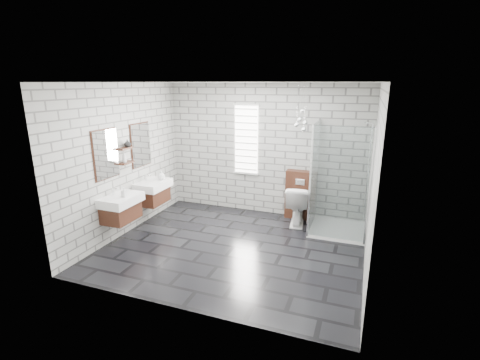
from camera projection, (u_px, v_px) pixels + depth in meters
The scene contains 20 objects.
floor at pixel (234, 247), 5.92m from camera, with size 4.20×3.60×0.02m, color black.
ceiling at pixel (233, 82), 5.18m from camera, with size 4.20×3.60×0.02m, color white.
wall_back at pixel (265, 150), 7.19m from camera, with size 4.20×0.02×2.70m, color #A7A7A2.
wall_front at pixel (175, 206), 3.91m from camera, with size 4.20×0.02×2.70m, color #A7A7A2.
wall_left at pixel (124, 160), 6.25m from camera, with size 0.02×3.60×2.70m, color #A7A7A2.
wall_right at pixel (374, 183), 4.85m from camera, with size 0.02×3.60×2.70m, color #A7A7A2.
vanity_left at pixel (119, 201), 5.92m from camera, with size 0.47×0.70×1.57m.
vanity_right at pixel (152, 186), 6.79m from camera, with size 0.47×0.70×1.57m.
shelf_lower at pixel (126, 163), 6.19m from camera, with size 0.14×0.30×0.03m, color #442215.
shelf_upper at pixel (125, 148), 6.12m from camera, with size 0.14×0.30×0.03m, color #442215.
window at pixel (246, 140), 7.24m from camera, with size 0.56×0.05×1.48m.
cistern_panel at pixel (300, 195), 7.05m from camera, with size 0.60×0.20×1.00m, color #442215.
flush_plate at pixel (300, 182), 6.87m from camera, with size 0.18×0.01×0.12m, color silver.
shower_enclosure at pixel (333, 207), 6.35m from camera, with size 1.00×1.00×2.03m.
pendant_cluster at pixel (302, 121), 6.34m from camera, with size 0.23×0.24×0.87m.
toilet at pixel (297, 205), 6.81m from camera, with size 0.44×0.76×0.78m, color white.
soap_bottle_a at pixel (124, 192), 5.80m from camera, with size 0.07×0.08×0.16m, color #B2B2B2.
soap_bottle_b at pixel (161, 175), 6.82m from camera, with size 0.14×0.14×0.19m, color #B2B2B2.
soap_bottle_c at pixel (124, 157), 6.11m from camera, with size 0.07×0.07×0.19m, color #B2B2B2.
vase at pixel (127, 143), 6.15m from camera, with size 0.12×0.12×0.13m, color #B2B2B2.
Camera 1 is at (1.96, -5.02, 2.69)m, focal length 26.00 mm.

